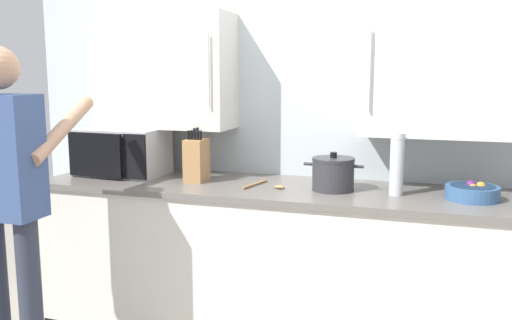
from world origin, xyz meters
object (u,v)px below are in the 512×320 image
at_px(knife_block, 197,160).
at_px(stock_pot, 333,174).
at_px(thermos_flask, 397,164).
at_px(wooden_spoon, 267,185).
at_px(microwave_oven, 119,151).
at_px(fruit_bowl, 472,192).
at_px(person_figure, 7,190).

relative_size(knife_block, stock_pot, 0.98).
height_order(thermos_flask, wooden_spoon, thermos_flask).
relative_size(microwave_oven, fruit_bowl, 1.99).
bearing_deg(person_figure, microwave_oven, 86.63).
height_order(knife_block, stock_pot, knife_block).
bearing_deg(person_figure, fruit_bowl, 21.47).
distance_m(fruit_bowl, wooden_spoon, 1.07).
bearing_deg(fruit_bowl, microwave_oven, 178.37).
height_order(thermos_flask, person_figure, person_figure).
relative_size(wooden_spoon, person_figure, 0.15).
height_order(knife_block, person_figure, person_figure).
xyz_separation_m(microwave_oven, thermos_flask, (1.69, -0.07, 0.02)).
bearing_deg(fruit_bowl, thermos_flask, -177.87).
height_order(microwave_oven, person_figure, person_figure).
xyz_separation_m(wooden_spoon, person_figure, (-1.04, -0.80, 0.07)).
distance_m(stock_pot, fruit_bowl, 0.70).
height_order(fruit_bowl, wooden_spoon, fruit_bowl).
height_order(fruit_bowl, person_figure, person_figure).
xyz_separation_m(thermos_flask, fruit_bowl, (0.37, 0.01, -0.12)).
bearing_deg(wooden_spoon, person_figure, -142.35).
xyz_separation_m(fruit_bowl, wooden_spoon, (-1.07, -0.03, -0.03)).
relative_size(microwave_oven, wooden_spoon, 2.08).
relative_size(thermos_flask, fruit_bowl, 1.23).
bearing_deg(wooden_spoon, stock_pot, 4.74).
bearing_deg(person_figure, thermos_flask, 25.13).
bearing_deg(thermos_flask, stock_pot, 176.90).
bearing_deg(microwave_oven, person_figure, -93.37).
relative_size(fruit_bowl, wooden_spoon, 1.04).
height_order(microwave_oven, stock_pot, microwave_oven).
height_order(thermos_flask, stock_pot, thermos_flask).
distance_m(thermos_flask, fruit_bowl, 0.39).
bearing_deg(fruit_bowl, stock_pot, 179.66).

